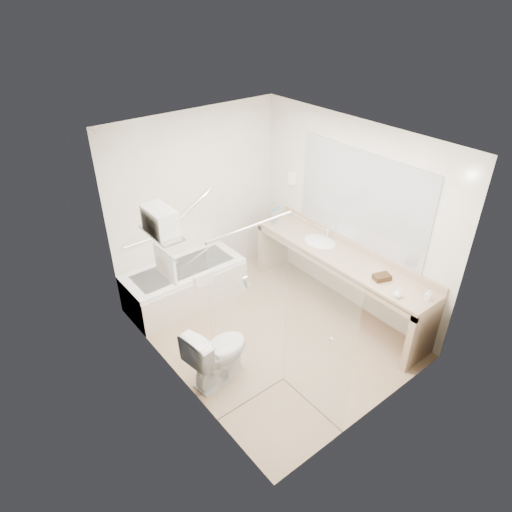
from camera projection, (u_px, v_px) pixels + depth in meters
floor at (271, 332)px, 5.84m from camera, size 3.20×3.20×0.00m
ceiling at (275, 140)px, 4.52m from camera, size 2.60×3.20×0.10m
wall_back at (197, 201)px, 6.25m from camera, size 2.60×0.10×2.50m
wall_front at (387, 319)px, 4.12m from camera, size 2.60×0.10×2.50m
wall_left at (172, 290)px, 4.49m from camera, size 0.10×3.20×2.50m
wall_right at (349, 216)px, 5.87m from camera, size 0.10×3.20×2.50m
bathtub at (185, 284)px, 6.26m from camera, size 1.60×0.73×0.59m
grab_bar_short at (138, 243)px, 5.88m from camera, size 0.40×0.03×0.03m
grab_bar_long at (196, 203)px, 6.19m from camera, size 0.53×0.03×0.33m
shower_enclosure at (284, 325)px, 4.33m from camera, size 0.96×0.91×2.11m
towel_shelf at (161, 228)px, 4.53m from camera, size 0.24×0.55×0.81m
vanity_counter at (339, 268)px, 5.94m from camera, size 0.55×2.70×0.95m
sink at (320, 243)px, 6.13m from camera, size 0.40×0.52×0.14m
faucet at (328, 233)px, 6.15m from camera, size 0.03×0.03×0.14m
mirror at (361, 199)px, 5.60m from camera, size 0.02×2.00×1.20m
hairdryer_unit at (292, 178)px, 6.44m from camera, size 0.08×0.10×0.18m
toilet at (218, 353)px, 5.00m from camera, size 0.81×0.53×0.74m
amenity_basket at (382, 277)px, 5.34m from camera, size 0.23×0.19×0.06m
soap_bottle_a at (427, 298)px, 5.00m from camera, size 0.10×0.15×0.06m
soap_bottle_b at (398, 294)px, 5.04m from camera, size 0.09×0.11×0.09m
water_bottle_left at (275, 216)px, 6.53m from camera, size 0.07×0.07×0.22m
water_bottle_mid at (278, 213)px, 6.63m from camera, size 0.06×0.06×0.20m
water_bottle_right at (273, 216)px, 6.58m from camera, size 0.05×0.05×0.18m
drinking_glass_near at (272, 221)px, 6.52m from camera, size 0.08×0.08×0.09m
drinking_glass_far at (284, 227)px, 6.36m from camera, size 0.07×0.07×0.09m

